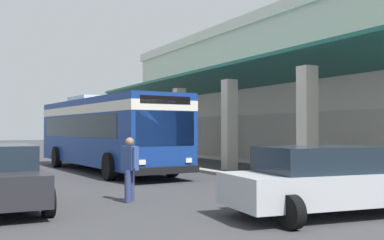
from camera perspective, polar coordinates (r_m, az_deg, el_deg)
ground at (r=26.82m, az=6.83°, el=-5.02°), size 120.00×120.00×0.00m
curb_strip at (r=22.86m, az=-2.24°, el=-5.56°), size 37.36×0.50×0.12m
plaza_building at (r=28.35m, az=15.69°, el=3.32°), size 31.43×13.78×8.00m
transit_bus at (r=20.95m, az=-10.48°, el=-1.04°), size 11.37×3.39×3.34m
parked_sedan_silver at (r=10.40m, az=15.95°, el=-7.06°), size 2.78×4.58×1.47m
pedestrian at (r=11.99m, az=-7.58°, el=-5.55°), size 0.66×0.34×1.63m
potted_palm at (r=26.77m, az=-3.29°, el=-3.12°), size 1.78×1.81×3.03m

